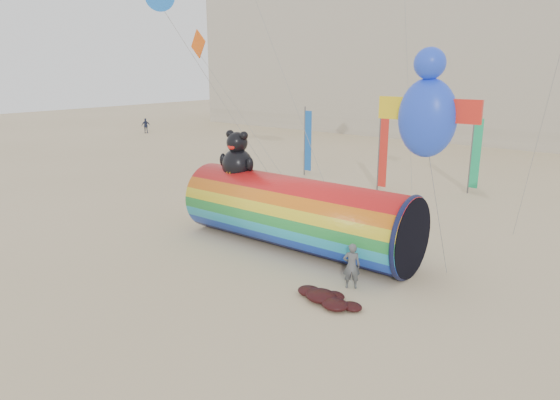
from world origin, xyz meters
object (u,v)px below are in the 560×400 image
Objects in this scene: windsock_assembly at (296,211)px; hotel_building at (423,48)px; kite_handler at (352,266)px; fabric_bundle at (326,298)px.

hotel_building is at bearing 106.28° from windsock_assembly.
hotel_building is 5.37× the size of windsock_assembly.
fabric_bundle is (-0.07, -1.59, -0.71)m from kite_handler.
fabric_bundle is (4.17, -3.83, -1.55)m from windsock_assembly.
hotel_building is 23.06× the size of fabric_bundle.
hotel_building is at bearing 109.61° from fabric_bundle.
fabric_bundle is (16.89, -47.41, -10.14)m from hotel_building.
windsock_assembly is 4.29× the size of fabric_bundle.
windsock_assembly is at bearing -59.17° from kite_handler.
fabric_bundle is at bearing -42.60° from windsock_assembly.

